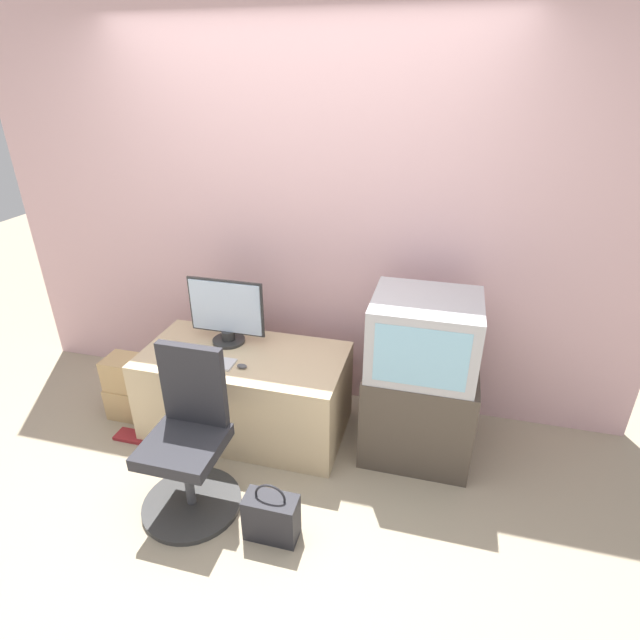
# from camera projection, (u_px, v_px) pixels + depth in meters

# --- Properties ---
(ground_plane) EXTENTS (12.00, 12.00, 0.00)m
(ground_plane) POSITION_uv_depth(u_px,v_px,m) (240.00, 521.00, 2.70)
(ground_plane) COLOR tan
(wall_back) EXTENTS (4.40, 0.05, 2.60)m
(wall_back) POSITION_uv_depth(u_px,v_px,m) (305.00, 221.00, 3.25)
(wall_back) COLOR beige
(wall_back) RESTS_ON ground_plane
(desk) EXTENTS (1.30, 0.67, 0.57)m
(desk) POSITION_uv_depth(u_px,v_px,m) (246.00, 392.00, 3.28)
(desk) COLOR #CCB289
(desk) RESTS_ON ground_plane
(side_stand) EXTENTS (0.65, 0.59, 0.61)m
(side_stand) POSITION_uv_depth(u_px,v_px,m) (418.00, 407.00, 3.10)
(side_stand) COLOR #4C4238
(side_stand) RESTS_ON ground_plane
(main_monitor) EXTENTS (0.51, 0.21, 0.44)m
(main_monitor) POSITION_uv_depth(u_px,v_px,m) (226.00, 313.00, 3.20)
(main_monitor) COLOR #2D2D2D
(main_monitor) RESTS_ON desk
(keyboard) EXTENTS (0.34, 0.13, 0.01)m
(keyboard) POSITION_uv_depth(u_px,v_px,m) (208.00, 361.00, 3.06)
(keyboard) COLOR silver
(keyboard) RESTS_ON desk
(mouse) EXTENTS (0.06, 0.04, 0.03)m
(mouse) POSITION_uv_depth(u_px,v_px,m) (242.00, 366.00, 3.00)
(mouse) COLOR #4C4C51
(mouse) RESTS_ON desk
(crt_tv) EXTENTS (0.61, 0.54, 0.45)m
(crt_tv) POSITION_uv_depth(u_px,v_px,m) (424.00, 335.00, 2.84)
(crt_tv) COLOR #B7B7BC
(crt_tv) RESTS_ON side_stand
(office_chair) EXTENTS (0.55, 0.55, 0.94)m
(office_chair) POSITION_uv_depth(u_px,v_px,m) (189.00, 448.00, 2.67)
(office_chair) COLOR #333333
(office_chair) RESTS_ON ground_plane
(cardboard_box_lower) EXTENTS (0.21, 0.23, 0.23)m
(cardboard_box_lower) POSITION_uv_depth(u_px,v_px,m) (127.00, 399.00, 3.50)
(cardboard_box_lower) COLOR tan
(cardboard_box_lower) RESTS_ON ground_plane
(cardboard_box_upper) EXTENTS (0.20, 0.21, 0.22)m
(cardboard_box_upper) POSITION_uv_depth(u_px,v_px,m) (122.00, 372.00, 3.40)
(cardboard_box_upper) COLOR tan
(cardboard_box_upper) RESTS_ON cardboard_box_lower
(handbag) EXTENTS (0.28, 0.14, 0.35)m
(handbag) POSITION_uv_depth(u_px,v_px,m) (271.00, 517.00, 2.56)
(handbag) COLOR #232328
(handbag) RESTS_ON ground_plane
(book) EXTENTS (0.21, 0.11, 0.02)m
(book) POSITION_uv_depth(u_px,v_px,m) (131.00, 436.00, 3.30)
(book) COLOR maroon
(book) RESTS_ON ground_plane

